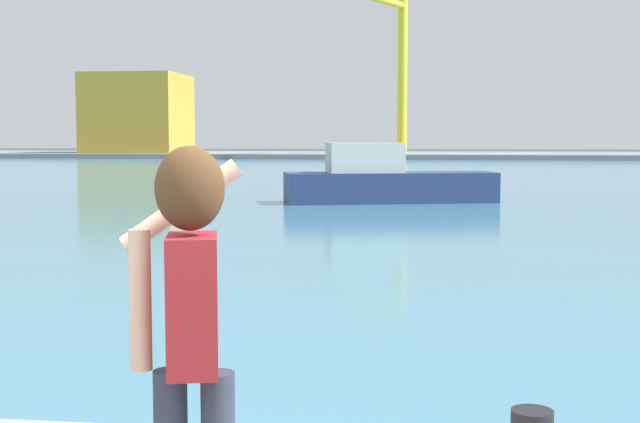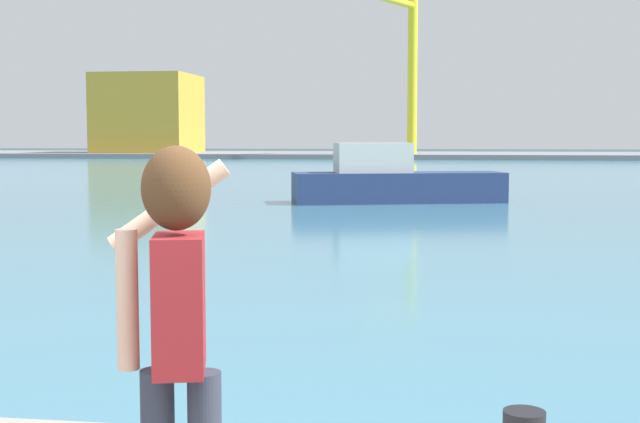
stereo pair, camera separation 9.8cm
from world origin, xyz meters
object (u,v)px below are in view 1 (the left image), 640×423
warehouse_left (138,114)px  port_crane (396,58)px  boat_moored (385,181)px  person_photographer (190,312)px

warehouse_left → port_crane: (28.94, -3.81, 5.47)m
boat_moored → warehouse_left: (-31.38, 63.22, 4.12)m
boat_moored → person_photographer: bearing=-104.3°
boat_moored → port_crane: bearing=76.4°
warehouse_left → person_photographer: bearing=-70.2°
warehouse_left → port_crane: port_crane is taller
boat_moored → warehouse_left: size_ratio=0.73×
port_crane → warehouse_left: bearing=172.5°
boat_moored → port_crane: size_ratio=0.47×
warehouse_left → boat_moored: bearing=-63.6°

